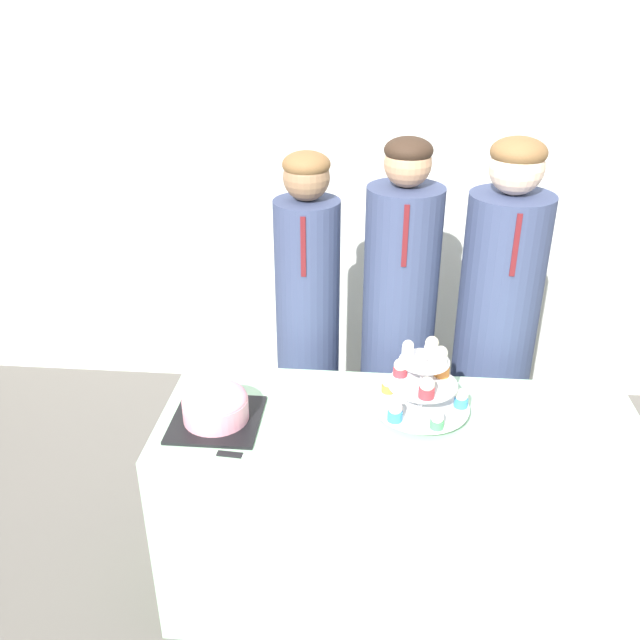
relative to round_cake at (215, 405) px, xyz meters
The scene contains 8 objects.
wall_back 1.68m from the round_cake, 68.71° to the left, with size 9.00×0.06×2.70m.
table 0.72m from the round_cake, ahead, with size 1.52×0.56×0.74m.
round_cake is the anchor object (origin of this frame).
cake_knife 0.22m from the round_cake, 54.42° to the right, with size 0.25×0.04×0.01m.
cupcake_stand 0.65m from the round_cake, ahead, with size 0.30×0.30×0.26m.
student_0 0.65m from the round_cake, 69.55° to the left, with size 0.24×0.25×1.45m.
student_1 0.84m from the round_cake, 46.26° to the left, with size 0.28×0.28×1.50m.
student_2 1.12m from the round_cake, 32.69° to the left, with size 0.30×0.31×1.51m.
Camera 1 is at (-0.10, -1.49, 1.98)m, focal length 38.00 mm.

